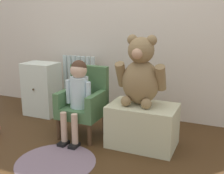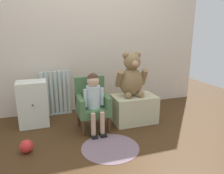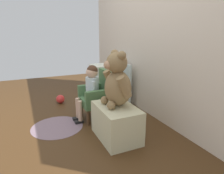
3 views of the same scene
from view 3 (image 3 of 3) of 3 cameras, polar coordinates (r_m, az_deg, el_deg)
The scene contains 10 objects.
ground_plane at distance 2.59m, azimuth -11.71°, elevation -11.01°, with size 6.00×6.00×0.00m, color #452B15.
back_wall at distance 2.78m, azimuth 11.35°, elevation 16.47°, with size 3.80×0.05×2.40m, color beige.
radiator at distance 3.26m, azimuth 3.53°, elevation 1.05°, with size 0.43×0.05×0.66m.
small_dresser at distance 3.43m, azimuth -3.35°, elevation 1.35°, with size 0.37×0.30×0.60m.
child_armchair at distance 2.67m, azimuth -3.92°, elevation -2.26°, with size 0.38×0.38×0.65m.
child_figure at distance 2.60m, azimuth -6.19°, elevation 0.61°, with size 0.25×0.35×0.73m.
low_bench at distance 2.22m, azimuth 1.21°, elevation -10.05°, with size 0.58×0.38×0.37m, color beige.
large_teddy_bear at distance 2.11m, azimuth 1.48°, elevation 1.46°, with size 0.43×0.30×0.59m.
floor_rug at distance 2.62m, azimuth -15.38°, elevation -10.89°, with size 0.63×0.63×0.01m, color slate.
toy_ball at distance 3.40m, azimuth -14.54°, elevation -3.34°, with size 0.14×0.14×0.14m, color red.
Camera 3 is at (2.27, -0.46, 1.15)m, focal length 32.00 mm.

